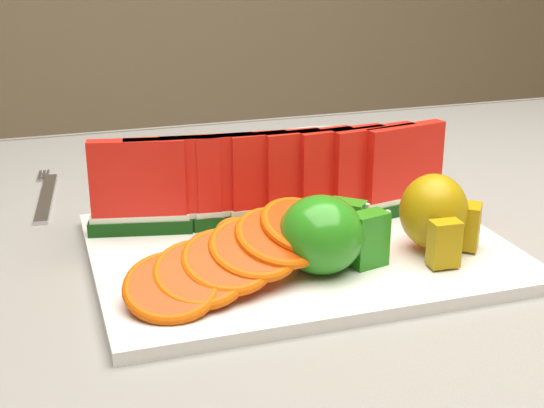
% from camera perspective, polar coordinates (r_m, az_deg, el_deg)
% --- Properties ---
extents(table, '(1.40, 0.90, 0.75)m').
position_cam_1_polar(table, '(0.84, 4.14, -9.09)').
color(table, '#442915').
rests_on(table, ground).
extents(tablecloth, '(1.53, 1.03, 0.20)m').
position_cam_1_polar(tablecloth, '(0.81, 4.25, -5.24)').
color(tablecloth, gray).
rests_on(tablecloth, table).
extents(platter, '(0.40, 0.30, 0.01)m').
position_cam_1_polar(platter, '(0.75, 2.07, -3.46)').
color(platter, silver).
rests_on(platter, tablecloth).
extents(apple_cluster, '(0.11, 0.10, 0.07)m').
position_cam_1_polar(apple_cluster, '(0.69, 4.20, -2.30)').
color(apple_cluster, '#307F15').
rests_on(apple_cluster, platter).
extents(pear_cluster, '(0.09, 0.09, 0.07)m').
position_cam_1_polar(pear_cluster, '(0.73, 12.27, -0.73)').
color(pear_cluster, olive).
rests_on(pear_cluster, platter).
extents(side_plate, '(0.21, 0.21, 0.01)m').
position_cam_1_polar(side_plate, '(1.12, 4.36, 4.52)').
color(side_plate, silver).
rests_on(side_plate, tablecloth).
extents(fork, '(0.03, 0.20, 0.00)m').
position_cam_1_polar(fork, '(0.95, -16.66, 0.63)').
color(fork, silver).
rests_on(fork, tablecloth).
extents(watermelon_row, '(0.39, 0.07, 0.10)m').
position_cam_1_polar(watermelon_row, '(0.79, 0.28, 1.78)').
color(watermelon_row, '#0C3E09').
rests_on(watermelon_row, platter).
extents(orange_fan_front, '(0.23, 0.14, 0.06)m').
position_cam_1_polar(orange_fan_front, '(0.66, -2.35, -3.84)').
color(orange_fan_front, '#C73600').
rests_on(orange_fan_front, platter).
extents(orange_fan_back, '(0.28, 0.09, 0.04)m').
position_cam_1_polar(orange_fan_back, '(0.85, -1.03, 1.40)').
color(orange_fan_back, '#C73600').
rests_on(orange_fan_back, platter).
extents(tangerine_segments, '(0.19, 0.07, 0.02)m').
position_cam_1_polar(tangerine_segments, '(0.75, 0.96, -1.92)').
color(tangerine_segments, '#D06A08').
rests_on(tangerine_segments, platter).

